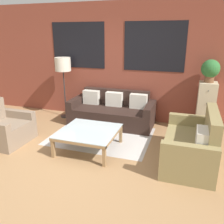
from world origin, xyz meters
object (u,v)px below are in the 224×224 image
at_px(floor_lamp, 63,66).
at_px(drawer_cabinet, 205,107).
at_px(armchair_corner, 5,129).
at_px(potted_plant, 210,69).
at_px(couch_dark, 112,112).
at_px(coffee_table, 89,133).
at_px(settee_vintage, 192,146).

xyz_separation_m(floor_lamp, drawer_cabinet, (3.40, 0.11, -0.76)).
xyz_separation_m(armchair_corner, potted_plant, (3.79, 1.85, 1.10)).
relative_size(floor_lamp, drawer_cabinet, 1.38).
distance_m(couch_dark, floor_lamp, 1.67).
bearing_deg(coffee_table, potted_plant, 38.34).
xyz_separation_m(settee_vintage, potted_plant, (0.24, 1.53, 1.06)).
height_order(coffee_table, floor_lamp, floor_lamp).
bearing_deg(armchair_corner, settee_vintage, 5.18).
relative_size(settee_vintage, potted_plant, 3.05).
relative_size(coffee_table, floor_lamp, 0.67).
xyz_separation_m(coffee_table, potted_plant, (2.07, 1.63, 1.04)).
xyz_separation_m(couch_dark, settee_vintage, (1.84, -1.33, 0.03)).
bearing_deg(couch_dark, floor_lamp, 175.96).
bearing_deg(floor_lamp, potted_plant, 1.82).
bearing_deg(floor_lamp, drawer_cabinet, 1.82).
relative_size(couch_dark, coffee_table, 1.92).
bearing_deg(armchair_corner, floor_lamp, 77.15).
bearing_deg(settee_vintage, drawer_cabinet, 81.01).
bearing_deg(armchair_corner, couch_dark, 43.98).
height_order(settee_vintage, potted_plant, potted_plant).
bearing_deg(coffee_table, drawer_cabinet, 38.34).
bearing_deg(potted_plant, drawer_cabinet, -90.00).
bearing_deg(coffee_table, armchair_corner, -172.76).
relative_size(drawer_cabinet, potted_plant, 2.31).
bearing_deg(potted_plant, floor_lamp, -178.18).
bearing_deg(drawer_cabinet, floor_lamp, -178.18).
height_order(couch_dark, armchair_corner, armchair_corner).
height_order(settee_vintage, coffee_table, settee_vintage).
relative_size(couch_dark, potted_plant, 4.14).
bearing_deg(couch_dark, armchair_corner, -136.02).
distance_m(settee_vintage, armchair_corner, 3.57).
bearing_deg(drawer_cabinet, potted_plant, 90.00).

